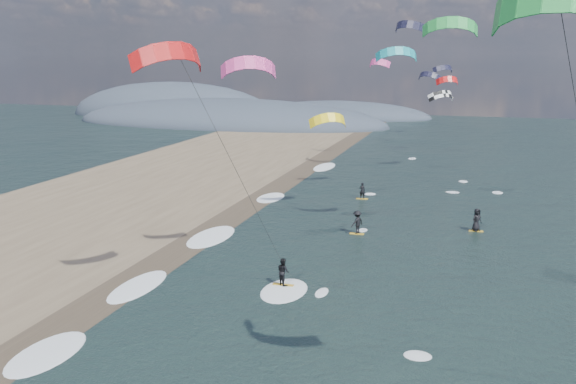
# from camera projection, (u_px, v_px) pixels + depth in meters

# --- Properties ---
(wet_sand_strip) EXTENTS (3.00, 240.00, 0.00)m
(wet_sand_strip) POSITION_uv_depth(u_px,v_px,m) (76.00, 317.00, 33.61)
(wet_sand_strip) COLOR #382D23
(wet_sand_strip) RESTS_ON ground
(coastal_hills) EXTENTS (80.00, 41.00, 15.00)m
(coastal_hills) POSITION_uv_depth(u_px,v_px,m) (220.00, 119.00, 134.45)
(coastal_hills) COLOR #3D4756
(coastal_hills) RESTS_ON ground
(kitesurfer_near_b) EXTENTS (6.85, 9.24, 14.65)m
(kitesurfer_near_b) POSITION_uv_depth(u_px,v_px,m) (215.00, 134.00, 32.87)
(kitesurfer_near_b) COLOR gold
(kitesurfer_near_b) RESTS_ON ground
(far_kitesurfers) EXTENTS (11.63, 12.97, 1.85)m
(far_kitesurfers) POSITION_uv_depth(u_px,v_px,m) (397.00, 217.00, 50.69)
(far_kitesurfers) COLOR gold
(far_kitesurfers) RESTS_ON ground
(bg_kite_field) EXTENTS (14.25, 75.57, 9.53)m
(bg_kite_field) POSITION_uv_depth(u_px,v_px,m) (411.00, 65.00, 68.49)
(bg_kite_field) COLOR yellow
(bg_kite_field) RESTS_ON ground
(shoreline_surf) EXTENTS (2.40, 79.40, 0.11)m
(shoreline_surf) POSITION_uv_depth(u_px,v_px,m) (142.00, 288.00, 37.72)
(shoreline_surf) COLOR white
(shoreline_surf) RESTS_ON ground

